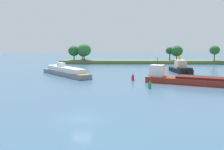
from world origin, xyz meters
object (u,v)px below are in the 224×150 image
at_px(fishing_skiff, 157,76).
at_px(channel_buoy_green, 150,85).
at_px(white_riverboat, 66,72).
at_px(channel_buoy_red, 133,77).
at_px(tugboat, 181,68).

xyz_separation_m(fishing_skiff, channel_buoy_green, (-4.18, -17.23, 0.57)).
height_order(white_riverboat, channel_buoy_red, white_riverboat).
distance_m(white_riverboat, fishing_skiff, 26.23).
height_order(white_riverboat, tugboat, tugboat).
xyz_separation_m(white_riverboat, channel_buoy_red, (18.93, -8.65, -0.36)).
bearing_deg(white_riverboat, tugboat, 13.57).
relative_size(white_riverboat, channel_buoy_green, 10.39).
distance_m(channel_buoy_red, channel_buoy_green, 11.73).
bearing_deg(fishing_skiff, tugboat, 51.30).
distance_m(tugboat, channel_buoy_red, 23.54).
xyz_separation_m(white_riverboat, channel_buoy_green, (21.88, -20.00, -0.36)).
distance_m(fishing_skiff, channel_buoy_red, 9.26).
bearing_deg(channel_buoy_green, fishing_skiff, 76.36).
bearing_deg(channel_buoy_red, channel_buoy_green, -75.40).
relative_size(white_riverboat, fishing_skiff, 4.17).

